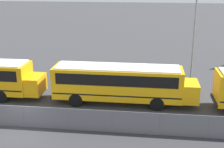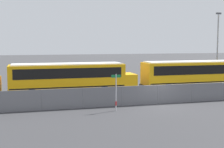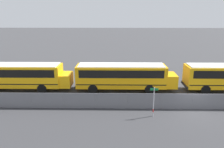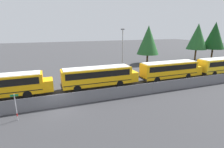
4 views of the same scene
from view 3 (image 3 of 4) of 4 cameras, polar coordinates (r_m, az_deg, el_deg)
ground_plane at (r=22.22m, az=20.12°, el=-8.58°), size 200.00×200.00×0.00m
road_strip at (r=17.37m, az=26.64°, el=-16.71°), size 143.53×12.00×0.01m
fence at (r=21.91m, az=20.32°, el=-6.70°), size 109.60×0.07×1.55m
school_bus_2 at (r=27.36m, az=-23.05°, el=-0.13°), size 11.47×2.51×3.07m
school_bus_3 at (r=25.02m, az=2.93°, el=-0.28°), size 11.47×2.51×3.07m
street_sign at (r=19.31m, az=10.82°, el=-7.00°), size 0.70×0.09×2.68m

